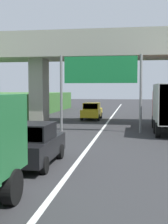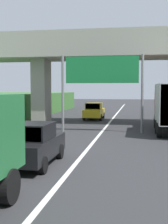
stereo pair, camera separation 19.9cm
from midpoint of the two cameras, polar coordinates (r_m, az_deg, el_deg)
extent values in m
cube|color=white|center=(22.18, 2.67, -3.79)|extent=(0.20, 86.97, 0.01)
cube|color=#9E998E|center=(28.01, 4.04, 10.93)|extent=(40.00, 4.80, 1.10)
cube|color=#9E998E|center=(25.97, 3.62, 13.91)|extent=(40.00, 0.36, 1.10)
cube|color=#9E998E|center=(30.34, 4.41, 12.49)|extent=(40.00, 0.36, 1.10)
cube|color=gray|center=(29.02, -8.44, 3.81)|extent=(1.30, 2.20, 5.82)
cylinder|color=slate|center=(22.65, -4.45, 3.37)|extent=(0.18, 0.18, 5.52)
cylinder|color=slate|center=(22.05, 10.15, 3.30)|extent=(0.18, 0.18, 5.52)
cube|color=#167238|center=(22.21, 2.77, 7.78)|extent=(5.20, 0.12, 1.90)
cube|color=white|center=(22.20, 2.76, 7.78)|extent=(4.89, 0.01, 1.67)
cube|color=red|center=(25.38, 14.76, 1.36)|extent=(2.10, 2.10, 2.10)
cube|color=#2D3842|center=(26.38, 14.55, 2.12)|extent=(1.89, 0.06, 0.90)
cylinder|color=black|center=(25.40, 12.52, -1.79)|extent=(0.30, 0.96, 0.96)
cylinder|color=black|center=(20.36, 13.15, -3.25)|extent=(0.30, 0.96, 0.96)
cylinder|color=black|center=(22.03, 12.82, -2.69)|extent=(0.30, 0.96, 0.96)
cylinder|color=black|center=(8.73, -13.76, -13.22)|extent=(0.30, 0.96, 0.96)
cube|color=gold|center=(31.76, 1.26, -0.12)|extent=(1.76, 4.10, 0.76)
cube|color=gold|center=(31.57, 1.23, 1.13)|extent=(1.56, 1.90, 0.64)
cube|color=#2D3842|center=(30.66, 1.00, 1.04)|extent=(1.44, 0.06, 0.54)
cylinder|color=black|center=(33.16, 0.15, -0.59)|extent=(0.22, 0.64, 0.64)
cylinder|color=black|center=(32.96, 2.97, -0.63)|extent=(0.22, 0.64, 0.64)
cylinder|color=black|center=(30.66, -0.57, -0.98)|extent=(0.22, 0.64, 0.64)
cylinder|color=black|center=(30.44, 2.48, -1.02)|extent=(0.22, 0.64, 0.64)
cube|color=black|center=(12.87, -9.74, -6.50)|extent=(1.76, 4.10, 0.76)
cube|color=black|center=(12.62, -10.00, -3.50)|extent=(1.56, 1.90, 0.64)
cube|color=#2D3842|center=(11.76, -11.45, -4.08)|extent=(1.44, 0.06, 0.54)
cylinder|color=black|center=(14.39, -11.21, -6.93)|extent=(0.22, 0.64, 0.64)
cylinder|color=black|center=(13.92, -4.81, -7.24)|extent=(0.22, 0.64, 0.64)
cylinder|color=black|center=(12.09, -15.40, -9.13)|extent=(0.22, 0.64, 0.64)
cylinder|color=black|center=(11.53, -7.84, -9.68)|extent=(0.22, 0.64, 0.64)
camera|label=1|loc=(0.10, -90.39, -0.03)|focal=49.71mm
camera|label=2|loc=(0.10, 89.61, 0.03)|focal=49.71mm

